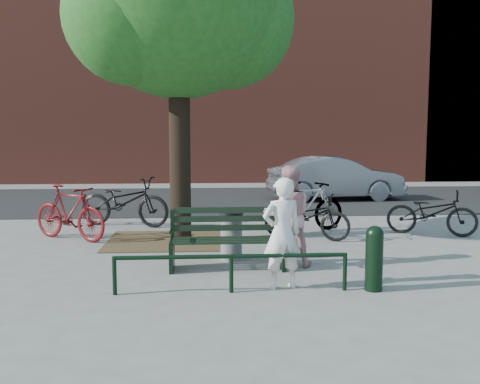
{
  "coord_description": "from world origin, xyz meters",
  "views": [
    {
      "loc": [
        -0.34,
        -7.97,
        2.07
      ],
      "look_at": [
        0.26,
        1.0,
        1.07
      ],
      "focal_mm": 40.0,
      "sensor_mm": 36.0,
      "label": 1
    }
  ],
  "objects": [
    {
      "name": "bollard",
      "position": [
        1.88,
        -1.23,
        0.46
      ],
      "size": [
        0.23,
        0.23,
        0.87
      ],
      "color": "black",
      "rests_on": "ground"
    },
    {
      "name": "bicycle_a",
      "position": [
        -2.12,
        3.94,
        0.55
      ],
      "size": [
        2.23,
        1.35,
        1.1
      ],
      "primitive_type": "imported",
      "rotation": [
        0.0,
        0.0,
        1.25
      ],
      "color": "black",
      "rests_on": "ground"
    },
    {
      "name": "litter_bin",
      "position": [
        0.09,
        0.6,
        0.4
      ],
      "size": [
        0.39,
        0.39,
        0.79
      ],
      "color": "gray",
      "rests_on": "ground"
    },
    {
      "name": "bicycle_b",
      "position": [
        -2.96,
        2.44,
        0.54
      ],
      "size": [
        1.79,
        1.39,
        1.08
      ],
      "primitive_type": "imported",
      "rotation": [
        0.0,
        0.0,
        1.01
      ],
      "color": "#590C0E",
      "rests_on": "ground"
    },
    {
      "name": "dirt_pit",
      "position": [
        -1.0,
        2.2,
        0.01
      ],
      "size": [
        2.4,
        2.0,
        0.02
      ],
      "primitive_type": "cube",
      "color": "brown",
      "rests_on": "ground"
    },
    {
      "name": "guard_railing",
      "position": [
        0.0,
        -1.2,
        0.4
      ],
      "size": [
        3.06,
        0.06,
        0.51
      ],
      "color": "black",
      "rests_on": "ground"
    },
    {
      "name": "ground",
      "position": [
        0.0,
        0.0,
        0.0
      ],
      "size": [
        90.0,
        90.0,
        0.0
      ],
      "primitive_type": "plane",
      "color": "gray",
      "rests_on": "ground"
    },
    {
      "name": "person_left",
      "position": [
        0.68,
        -1.05,
        0.75
      ],
      "size": [
        0.61,
        0.48,
        1.49
      ],
      "primitive_type": "imported",
      "rotation": [
        0.0,
        0.0,
        3.38
      ],
      "color": "silver",
      "rests_on": "ground"
    },
    {
      "name": "bicycle_e",
      "position": [
        4.26,
        2.46,
        0.46
      ],
      "size": [
        1.86,
        1.27,
        0.92
      ],
      "primitive_type": "imported",
      "rotation": [
        0.0,
        0.0,
        1.15
      ],
      "color": "black",
      "rests_on": "ground"
    },
    {
      "name": "person_right",
      "position": [
        0.95,
        0.15,
        0.79
      ],
      "size": [
        0.77,
        0.6,
        1.57
      ],
      "primitive_type": "imported",
      "rotation": [
        0.0,
        0.0,
        3.13
      ],
      "color": "#C2858A",
      "rests_on": "ground"
    },
    {
      "name": "road",
      "position": [
        0.0,
        8.5,
        0.01
      ],
      "size": [
        40.0,
        7.0,
        0.01
      ],
      "primitive_type": "cube",
      "color": "black",
      "rests_on": "ground"
    },
    {
      "name": "parked_car",
      "position": [
        3.69,
        8.21,
        0.67
      ],
      "size": [
        4.19,
        1.74,
        1.35
      ],
      "primitive_type": "imported",
      "rotation": [
        0.0,
        0.0,
        1.65
      ],
      "color": "slate",
      "rests_on": "ground"
    },
    {
      "name": "park_bench",
      "position": [
        -0.0,
        0.08,
        0.48
      ],
      "size": [
        1.74,
        0.54,
        0.97
      ],
      "color": "black",
      "rests_on": "ground"
    },
    {
      "name": "bicycle_c",
      "position": [
        1.64,
        2.2,
        0.45
      ],
      "size": [
        1.8,
        1.24,
        0.9
      ],
      "primitive_type": "imported",
      "rotation": [
        0.0,
        0.0,
        1.15
      ],
      "color": "black",
      "rests_on": "ground"
    },
    {
      "name": "bicycle_d",
      "position": [
        1.79,
        2.98,
        0.54
      ],
      "size": [
        1.85,
        1.1,
        1.08
      ],
      "primitive_type": "imported",
      "rotation": [
        0.0,
        0.0,
        1.93
      ],
      "color": "gray",
      "rests_on": "ground"
    },
    {
      "name": "street_tree",
      "position": [
        -0.75,
        2.2,
        4.42
      ],
      "size": [
        4.2,
        3.8,
        6.5
      ],
      "color": "black",
      "rests_on": "ground"
    },
    {
      "name": "townhouse_row",
      "position": [
        0.17,
        16.0,
        6.25
      ],
      "size": [
        45.0,
        4.0,
        14.0
      ],
      "color": "brown",
      "rests_on": "ground"
    }
  ]
}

